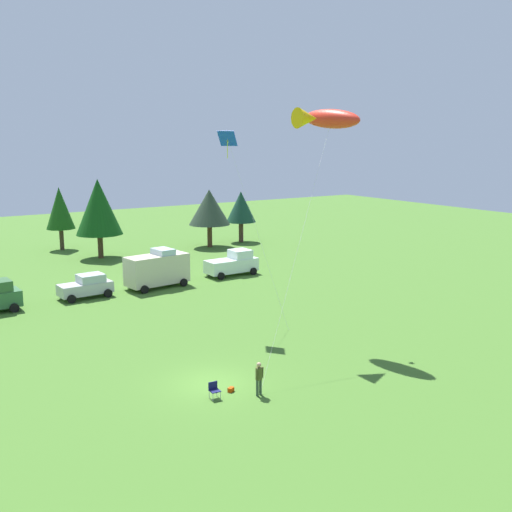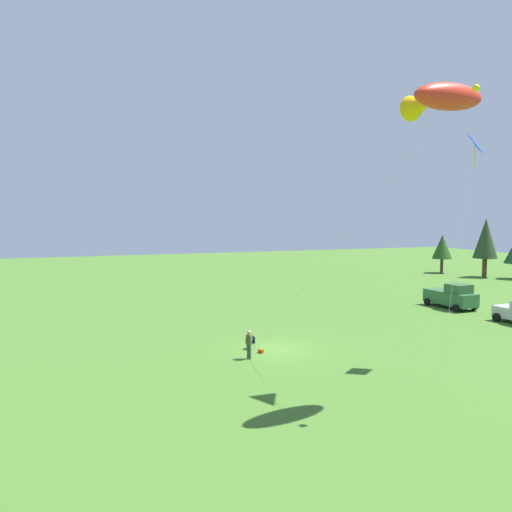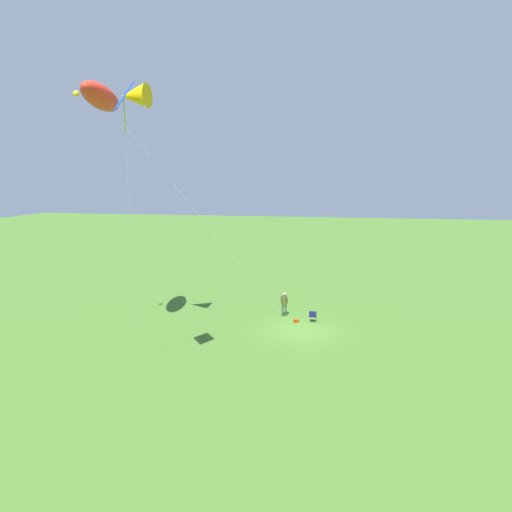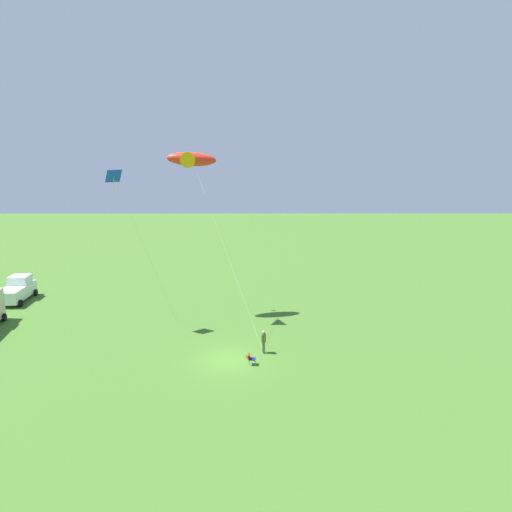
% 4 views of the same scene
% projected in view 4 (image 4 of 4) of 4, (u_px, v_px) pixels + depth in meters
% --- Properties ---
extents(ground_plane, '(160.00, 160.00, 0.00)m').
position_uv_depth(ground_plane, '(228.00, 360.00, 35.73)').
color(ground_plane, '#406C26').
extents(person_kite_flyer, '(0.55, 0.40, 1.74)m').
position_uv_depth(person_kite_flyer, '(264.00, 340.00, 36.81)').
color(person_kite_flyer, '#334A33').
rests_on(person_kite_flyer, ground).
extents(folding_chair, '(0.51, 0.51, 0.82)m').
position_uv_depth(folding_chair, '(251.00, 358.00, 34.92)').
color(folding_chair, '#131649').
rests_on(folding_chair, ground).
extents(backpack_on_grass, '(0.39, 0.34, 0.22)m').
position_uv_depth(backpack_on_grass, '(248.00, 357.00, 36.07)').
color(backpack_on_grass, '#AF3705').
rests_on(backpack_on_grass, ground).
extents(truck_white_pickup, '(5.06, 2.53, 2.34)m').
position_uv_depth(truck_white_pickup, '(17.00, 290.00, 49.32)').
color(truck_white_pickup, white).
rests_on(truck_white_pickup, ground).
extents(kite_large_fish, '(10.74, 8.43, 14.64)m').
position_uv_depth(kite_large_fish, '(191.00, 159.00, 42.78)').
color(kite_large_fish, red).
rests_on(kite_large_fish, ground).
extents(kite_diamond_blue, '(2.94, 4.81, 13.21)m').
position_uv_depth(kite_diamond_blue, '(115.00, 180.00, 39.43)').
color(kite_diamond_blue, blue).
rests_on(kite_diamond_blue, ground).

